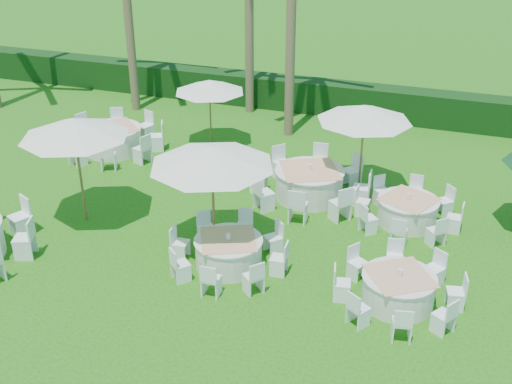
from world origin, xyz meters
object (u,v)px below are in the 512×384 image
banquet_table_c (398,289)px  banquet_table_f (407,210)px  umbrella_c (209,86)px  umbrella_d (365,113)px  umbrella_b (212,156)px  banquet_table_e (309,183)px  banquet_table_b (229,252)px  umbrella_a (74,128)px  banquet_table_d (113,139)px

banquet_table_c → banquet_table_f: banquet_table_f is taller
umbrella_c → umbrella_d: size_ratio=0.87×
umbrella_d → umbrella_c: bearing=161.6°
umbrella_b → umbrella_d: (2.73, 4.30, -0.10)m
banquet_table_c → banquet_table_e: bearing=126.4°
banquet_table_f → umbrella_b: bearing=-146.0°
banquet_table_e → umbrella_b: size_ratio=1.16×
banquet_table_b → umbrella_b: umbrella_b is taller
banquet_table_f → umbrella_a: bearing=-161.9°
banquet_table_b → banquet_table_f: banquet_table_b is taller
umbrella_c → umbrella_b: bearing=-66.4°
banquet_table_d → umbrella_b: size_ratio=1.10×
umbrella_c → umbrella_d: bearing=-18.4°
banquet_table_c → umbrella_c: 10.09m
banquet_table_e → umbrella_d: 2.48m
umbrella_a → umbrella_d: 7.72m
banquet_table_c → umbrella_a: (-8.40, 0.98, 2.25)m
banquet_table_c → umbrella_c: bearing=136.6°
umbrella_d → umbrella_b: bearing=-122.5°
banquet_table_f → banquet_table_b: bearing=-137.0°
banquet_table_c → umbrella_d: umbrella_d is taller
umbrella_a → banquet_table_b: bearing=-10.3°
umbrella_c → umbrella_d: umbrella_d is taller
banquet_table_e → umbrella_d: umbrella_d is taller
banquet_table_e → banquet_table_f: 2.89m
banquet_table_c → umbrella_a: 8.75m
umbrella_a → umbrella_d: bearing=31.7°
banquet_table_b → banquet_table_c: size_ratio=1.01×
banquet_table_c → umbrella_a: size_ratio=0.97×
banquet_table_b → umbrella_a: 5.03m
umbrella_d → banquet_table_f: bearing=-42.1°
umbrella_b → banquet_table_d: bearing=140.4°
banquet_table_b → banquet_table_e: (0.87, 4.04, 0.08)m
banquet_table_b → umbrella_a: size_ratio=0.98×
umbrella_a → umbrella_d: (6.57, 4.05, -0.21)m
umbrella_a → umbrella_c: size_ratio=1.24×
banquet_table_d → banquet_table_e: 7.07m
banquet_table_f → banquet_table_c: bearing=-85.7°
banquet_table_d → banquet_table_e: size_ratio=0.95×
banquet_table_b → banquet_table_e: size_ratio=0.82×
banquet_table_e → umbrella_b: (-1.46, -3.48, 2.06)m
banquet_table_c → banquet_table_d: size_ratio=0.85×
banquet_table_e → umbrella_c: size_ratio=1.48×
banquet_table_d → umbrella_a: bearing=-68.6°
umbrella_b → banquet_table_b: bearing=-43.3°
banquet_table_b → banquet_table_e: bearing=77.9°
banquet_table_c → banquet_table_f: size_ratio=1.00×
banquet_table_b → umbrella_d: size_ratio=1.06×
banquet_table_b → banquet_table_d: bearing=140.1°
banquet_table_b → umbrella_a: (-4.42, 0.81, 2.25)m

